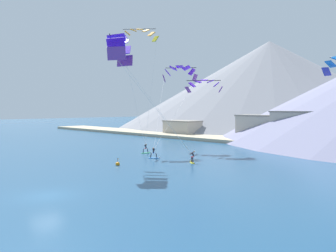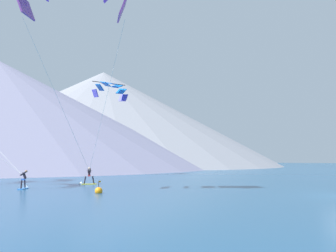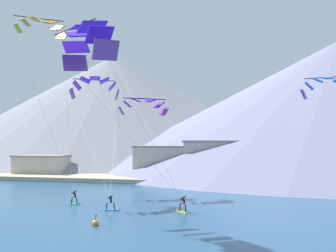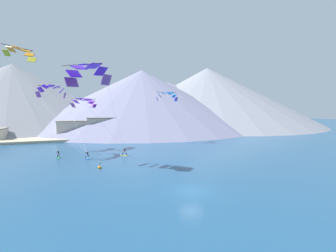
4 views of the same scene
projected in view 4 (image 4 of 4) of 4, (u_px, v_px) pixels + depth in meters
ground_plane at (191, 191)px, 25.83m from camera, size 400.00×400.00×0.00m
kitesurfer_near_lead at (59, 156)px, 43.41m from camera, size 0.76×1.79×1.63m
kitesurfer_near_trail at (88, 157)px, 42.44m from camera, size 1.54×1.48×1.64m
kitesurfer_mid_center at (124, 153)px, 45.28m from camera, size 1.65×1.33×1.74m
parafoil_kite_near_lead at (21, 52)px, 43.19m from camera, size 8.77×7.03×20.15m
parafoil_kite_near_trail at (51, 90)px, 50.57m from camera, size 10.19×15.13×13.63m
parafoil_kite_mid_center at (87, 72)px, 35.42m from camera, size 10.43×10.21×15.32m
parafoil_kite_distant_high_outer at (84, 102)px, 52.05m from camera, size 6.00×5.05×2.27m
parafoil_kite_distant_low_drift at (167, 95)px, 62.15m from camera, size 6.36×2.00×2.66m
race_marker_buoy at (100, 167)px, 35.70m from camera, size 0.56×0.56×1.02m
shoreline_strip at (123, 136)px, 74.15m from camera, size 180.00×10.00×0.70m
shore_building_harbour_front at (74, 129)px, 72.44m from camera, size 10.19×5.20×5.72m
shore_building_promenade_mid at (216, 127)px, 88.59m from camera, size 6.83×4.49×4.64m
shore_building_quay_west at (103, 127)px, 74.57m from camera, size 10.13×4.57×6.63m
mountain_peak_west_ridge at (14, 96)px, 108.99m from camera, size 108.70×108.70×31.10m
mountain_peak_central_summit at (142, 99)px, 116.95m from camera, size 114.40×114.40×29.41m
mountain_peak_east_shoulder at (207, 96)px, 138.21m from camera, size 125.93×125.93×34.33m
mountain_peak_far_spur at (168, 104)px, 130.15m from camera, size 114.54×114.54×24.68m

